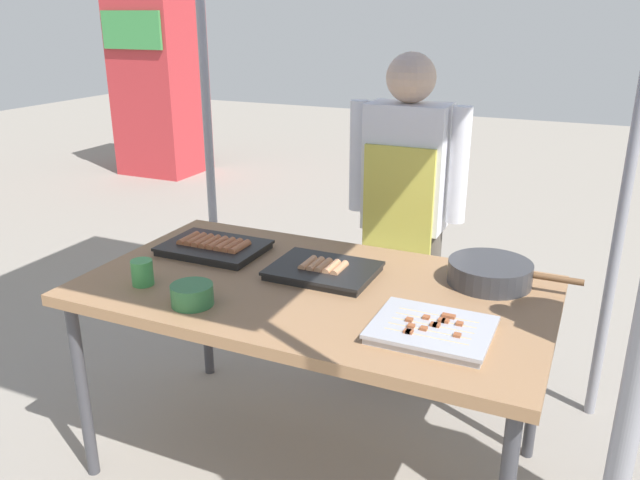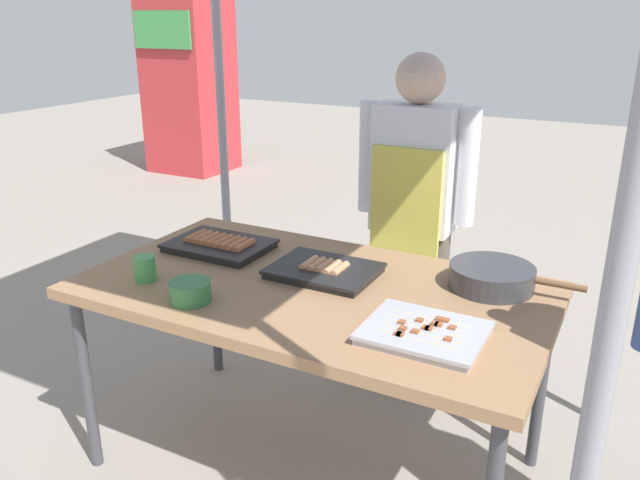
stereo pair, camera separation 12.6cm
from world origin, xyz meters
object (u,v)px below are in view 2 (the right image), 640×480
at_px(tray_grilled_sausages, 219,245).
at_px(tray_pork_links, 324,270).
at_px(cooking_wok, 492,276).
at_px(drink_cup_near_edge, 145,268).
at_px(stall_table, 313,299).
at_px(tray_meat_skewers, 424,333).
at_px(condiment_bowl, 190,291).
at_px(vendor_woman, 414,202).
at_px(neighbor_stall_left, 189,83).

bearing_deg(tray_grilled_sausages, tray_pork_links, -4.33).
xyz_separation_m(cooking_wok, drink_cup_near_edge, (-1.09, -0.51, 0.00)).
relative_size(stall_table, tray_pork_links, 4.31).
bearing_deg(tray_pork_links, tray_meat_skewers, -30.78).
bearing_deg(tray_meat_skewers, tray_pork_links, 149.22).
relative_size(stall_table, condiment_bowl, 11.65).
bearing_deg(vendor_woman, stall_table, 82.34).
height_order(cooking_wok, condiment_bowl, cooking_wok).
height_order(tray_meat_skewers, condiment_bowl, condiment_bowl).
xyz_separation_m(vendor_woman, neighbor_stall_left, (-3.60, 2.96, 0.05)).
height_order(stall_table, tray_grilled_sausages, tray_grilled_sausages).
bearing_deg(condiment_bowl, stall_table, 45.98).
height_order(cooking_wok, neighbor_stall_left, neighbor_stall_left).
height_order(tray_grilled_sausages, condiment_bowl, condiment_bowl).
height_order(tray_pork_links, cooking_wok, cooking_wok).
height_order(tray_grilled_sausages, tray_meat_skewers, tray_grilled_sausages).
bearing_deg(cooking_wok, drink_cup_near_edge, -155.17).
xyz_separation_m(condiment_bowl, vendor_woman, (0.39, 1.03, 0.09)).
relative_size(drink_cup_near_edge, vendor_woman, 0.06).
bearing_deg(tray_pork_links, cooking_wok, 17.08).
relative_size(cooking_wok, vendor_woman, 0.30).
bearing_deg(drink_cup_near_edge, cooking_wok, 24.83).
xyz_separation_m(cooking_wok, vendor_woman, (-0.45, 0.46, 0.08)).
bearing_deg(cooking_wok, stall_table, -154.14).
bearing_deg(condiment_bowl, drink_cup_near_edge, 165.78).
relative_size(tray_pork_links, cooking_wok, 0.83).
distance_m(tray_pork_links, drink_cup_near_edge, 0.63).
bearing_deg(cooking_wok, neighbor_stall_left, 139.80).
bearing_deg(neighbor_stall_left, tray_pork_links, -45.82).
height_order(tray_meat_skewers, tray_pork_links, tray_pork_links).
bearing_deg(neighbor_stall_left, stall_table, -46.51).
height_order(stall_table, neighbor_stall_left, neighbor_stall_left).
relative_size(tray_grilled_sausages, tray_pork_links, 1.05).
xyz_separation_m(tray_grilled_sausages, tray_meat_skewers, (0.96, -0.32, -0.00)).
height_order(cooking_wok, drink_cup_near_edge, drink_cup_near_edge).
bearing_deg(cooking_wok, tray_meat_skewers, -100.66).
relative_size(stall_table, neighbor_stall_left, 0.86).
bearing_deg(drink_cup_near_edge, vendor_woman, 56.43).
relative_size(tray_pork_links, vendor_woman, 0.25).
relative_size(tray_grilled_sausages, drink_cup_near_edge, 4.36).
distance_m(tray_grilled_sausages, condiment_bowl, 0.48).
distance_m(tray_grilled_sausages, drink_cup_near_edge, 0.38).
xyz_separation_m(tray_meat_skewers, neighbor_stall_left, (-3.97, 3.88, 0.16)).
height_order(stall_table, drink_cup_near_edge, drink_cup_near_edge).
xyz_separation_m(drink_cup_near_edge, neighbor_stall_left, (-2.96, 3.93, 0.14)).
distance_m(tray_grilled_sausages, tray_pork_links, 0.49).
distance_m(stall_table, neighbor_stall_left, 5.09).
xyz_separation_m(stall_table, drink_cup_near_edge, (-0.54, -0.24, 0.10)).
distance_m(stall_table, tray_pork_links, 0.12).
bearing_deg(vendor_woman, drink_cup_near_edge, 56.43).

